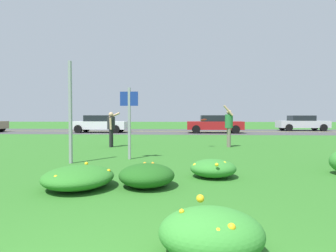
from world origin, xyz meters
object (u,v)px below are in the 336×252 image
Objects in this scene: sign_post_by_roadside at (129,116)px; car_red_center_right at (214,124)px; car_silver_rightmost at (302,123)px; car_white_center_left at (100,124)px; person_catcher_green_shirt at (229,125)px; sign_post_near_path at (70,112)px; frisbee_red at (204,120)px; person_thrower_dark_shirt at (111,126)px.

sign_post_by_roadside is 0.50× the size of car_red_center_right.
sign_post_by_roadside is at bearing -124.76° from car_silver_rightmost.
car_white_center_left is 1.00× the size of car_silver_rightmost.
person_catcher_green_shirt reaches higher than car_silver_rightmost.
sign_post_near_path is 24.16m from car_silver_rightmost.
car_silver_rightmost is at bearing 25.57° from car_red_center_right.
sign_post_near_path is at bearing -133.13° from frisbee_red.
sign_post_near_path is at bearing -90.17° from person_thrower_dark_shirt.
car_silver_rightmost is (8.72, 4.17, 0.00)m from car_red_center_right.
frisbee_red is 11.03m from car_red_center_right.
person_thrower_dark_shirt is (-1.50, 3.42, -0.45)m from sign_post_by_roadside.
person_catcher_green_shirt is at bearing 45.62° from sign_post_by_roadside.
person_thrower_dark_shirt is 5.16m from person_catcher_green_shirt.
person_thrower_dark_shirt is 4.05m from frisbee_red.
person_catcher_green_shirt is at bearing -49.46° from car_white_center_left.
sign_post_by_roadside is at bearing 29.68° from sign_post_near_path.
person_thrower_dark_shirt reaches higher than car_silver_rightmost.
car_white_center_left is at bearing 126.20° from frisbee_red.
car_red_center_right is at bearing 69.64° from sign_post_near_path.
person_catcher_green_shirt is 13.99m from car_white_center_left.
frisbee_red is at bearing 53.75° from sign_post_by_roadside.
sign_post_near_path is 15.74m from car_white_center_left.
frisbee_red is (-1.11, -0.27, 0.21)m from person_catcher_green_shirt.
car_silver_rightmost is at bearing 46.47° from person_thrower_dark_shirt.
car_silver_rightmost is at bearing 55.59° from frisbee_red.
sign_post_near_path is at bearing -126.54° from car_silver_rightmost.
person_thrower_dark_shirt is at bearing -117.25° from car_red_center_right.
car_silver_rightmost is at bearing 53.46° from sign_post_near_path.
car_red_center_right is at bearing 87.38° from person_catcher_green_shirt.
person_thrower_dark_shirt reaches higher than car_white_center_left.
sign_post_by_roadside is 0.50× the size of car_white_center_left.
person_catcher_green_shirt is at bearing 13.64° from frisbee_red.
person_catcher_green_shirt is at bearing 3.51° from person_thrower_dark_shirt.
sign_post_by_roadside is 8.12× the size of frisbee_red.
sign_post_by_roadside is at bearing -106.08° from car_red_center_right.
car_red_center_right is at bearing 81.65° from frisbee_red.
person_thrower_dark_shirt is at bearing -176.49° from person_catcher_green_shirt.
sign_post_near_path reaches higher than car_silver_rightmost.
frisbee_red is 13.51m from car_white_center_left.
frisbee_red is at bearing 0.65° from person_thrower_dark_shirt.
sign_post_by_roadside reaches higher than car_red_center_right.
car_silver_rightmost is (14.36, 15.12, -0.18)m from person_thrower_dark_shirt.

